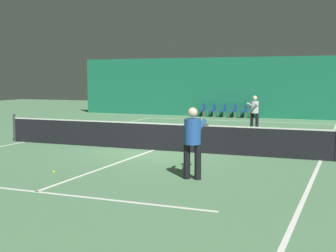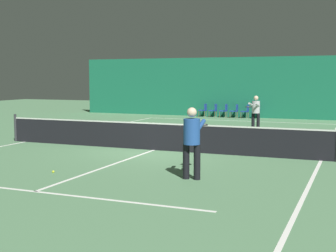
# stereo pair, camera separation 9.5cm
# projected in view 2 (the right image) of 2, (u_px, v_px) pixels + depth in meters

# --- Properties ---
(ground_plane) EXTENTS (60.00, 60.00, 0.00)m
(ground_plane) POSITION_uv_depth(u_px,v_px,m) (154.00, 150.00, 16.12)
(ground_plane) COLOR #56845B
(backdrop_curtain) EXTENTS (23.00, 0.12, 3.78)m
(backdrop_curtain) POSITION_uv_depth(u_px,v_px,m) (248.00, 87.00, 29.23)
(backdrop_curtain) COLOR #196B4C
(backdrop_curtain) RESTS_ON ground
(court_line_baseline_far) EXTENTS (11.00, 0.10, 0.00)m
(court_line_baseline_far) POSITION_uv_depth(u_px,v_px,m) (238.00, 121.00, 27.07)
(court_line_baseline_far) COLOR white
(court_line_baseline_far) RESTS_ON ground
(court_line_service_far) EXTENTS (8.25, 0.10, 0.00)m
(court_line_service_far) POSITION_uv_depth(u_px,v_px,m) (209.00, 131.00, 22.01)
(court_line_service_far) COLOR white
(court_line_service_far) RESTS_ON ground
(court_line_service_near) EXTENTS (8.25, 0.10, 0.00)m
(court_line_service_near) POSITION_uv_depth(u_px,v_px,m) (35.00, 191.00, 10.23)
(court_line_service_near) COLOR white
(court_line_service_near) RESTS_ON ground
(court_line_sideline_left) EXTENTS (0.10, 23.80, 0.00)m
(court_line_sideline_left) POSITION_uv_depth(u_px,v_px,m) (25.00, 142.00, 18.20)
(court_line_sideline_left) COLOR white
(court_line_sideline_left) RESTS_ON ground
(court_line_sideline_right) EXTENTS (0.10, 23.80, 0.00)m
(court_line_sideline_right) POSITION_uv_depth(u_px,v_px,m) (321.00, 161.00, 14.04)
(court_line_sideline_right) COLOR white
(court_line_sideline_right) RESTS_ON ground
(court_line_centre) EXTENTS (0.10, 12.80, 0.00)m
(court_line_centre) POSITION_uv_depth(u_px,v_px,m) (154.00, 150.00, 16.12)
(court_line_centre) COLOR white
(court_line_centre) RESTS_ON ground
(tennis_net) EXTENTS (12.00, 0.10, 1.07)m
(tennis_net) POSITION_uv_depth(u_px,v_px,m) (154.00, 135.00, 16.07)
(tennis_net) COLOR black
(tennis_net) RESTS_ON ground
(player_near) EXTENTS (0.48, 1.42, 1.77)m
(player_near) POSITION_uv_depth(u_px,v_px,m) (192.00, 137.00, 11.42)
(player_near) COLOR black
(player_near) RESTS_ON ground
(player_far) EXTENTS (0.53, 1.37, 1.64)m
(player_far) POSITION_uv_depth(u_px,v_px,m) (255.00, 110.00, 22.29)
(player_far) COLOR black
(player_far) RESTS_ON ground
(courtside_chair_0) EXTENTS (0.44, 0.44, 0.84)m
(courtside_chair_0) POSITION_uv_depth(u_px,v_px,m) (204.00, 109.00, 29.90)
(courtside_chair_0) COLOR brown
(courtside_chair_0) RESTS_ON ground
(courtside_chair_1) EXTENTS (0.44, 0.44, 0.84)m
(courtside_chair_1) POSITION_uv_depth(u_px,v_px,m) (214.00, 110.00, 29.64)
(courtside_chair_1) COLOR brown
(courtside_chair_1) RESTS_ON ground
(courtside_chair_2) EXTENTS (0.44, 0.44, 0.84)m
(courtside_chair_2) POSITION_uv_depth(u_px,v_px,m) (224.00, 110.00, 29.38)
(courtside_chair_2) COLOR brown
(courtside_chair_2) RESTS_ON ground
(courtside_chair_3) EXTENTS (0.44, 0.44, 0.84)m
(courtside_chair_3) POSITION_uv_depth(u_px,v_px,m) (235.00, 110.00, 29.12)
(courtside_chair_3) COLOR brown
(courtside_chair_3) RESTS_ON ground
(courtside_chair_4) EXTENTS (0.44, 0.44, 0.84)m
(courtside_chair_4) POSITION_uv_depth(u_px,v_px,m) (246.00, 110.00, 28.86)
(courtside_chair_4) COLOR brown
(courtside_chair_4) RESTS_ON ground
(courtside_chair_5) EXTENTS (0.44, 0.44, 0.84)m
(courtside_chair_5) POSITION_uv_depth(u_px,v_px,m) (257.00, 111.00, 28.61)
(courtside_chair_5) COLOR brown
(courtside_chair_5) RESTS_ON ground
(tennis_ball) EXTENTS (0.07, 0.07, 0.07)m
(tennis_ball) POSITION_uv_depth(u_px,v_px,m) (53.00, 172.00, 12.24)
(tennis_ball) COLOR #D1DB33
(tennis_ball) RESTS_ON ground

